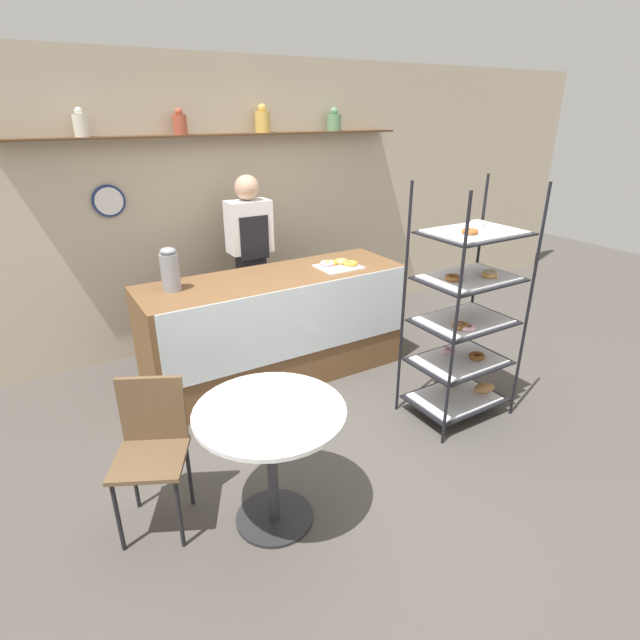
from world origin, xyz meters
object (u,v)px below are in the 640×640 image
(cafe_chair, at_px, (152,439))
(cafe_table, at_px, (271,438))
(donut_tray_counter, at_px, (339,264))
(coffee_carafe, at_px, (170,270))
(pastry_rack, at_px, (465,322))
(person_worker, at_px, (251,259))

(cafe_chair, bearing_deg, cafe_table, -7.24)
(cafe_chair, bearing_deg, donut_tray_counter, 56.36)
(cafe_table, xyz_separation_m, donut_tray_counter, (1.42, 1.49, 0.39))
(coffee_carafe, distance_m, donut_tray_counter, 1.46)
(pastry_rack, height_order, cafe_chair, pastry_rack)
(pastry_rack, relative_size, coffee_carafe, 5.28)
(cafe_chair, bearing_deg, person_worker, 78.29)
(coffee_carafe, xyz_separation_m, donut_tray_counter, (1.45, -0.13, -0.14))
(pastry_rack, bearing_deg, coffee_carafe, 142.89)
(pastry_rack, bearing_deg, cafe_table, -170.90)
(donut_tray_counter, bearing_deg, coffee_carafe, 174.83)
(coffee_carafe, relative_size, donut_tray_counter, 0.94)
(cafe_chair, height_order, coffee_carafe, coffee_carafe)
(person_worker, distance_m, coffee_carafe, 1.04)
(cafe_table, height_order, cafe_chair, cafe_chair)
(person_worker, relative_size, coffee_carafe, 5.01)
(pastry_rack, height_order, donut_tray_counter, pastry_rack)
(pastry_rack, distance_m, cafe_chair, 2.31)
(pastry_rack, relative_size, donut_tray_counter, 4.94)
(pastry_rack, height_order, coffee_carafe, pastry_rack)
(pastry_rack, distance_m, donut_tray_counter, 1.27)
(person_worker, relative_size, cafe_chair, 1.93)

